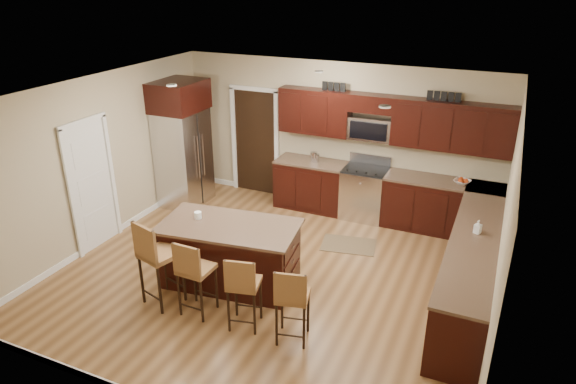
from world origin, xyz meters
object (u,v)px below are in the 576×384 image
at_px(range, 364,192).
at_px(island, 231,256).
at_px(stool_mid, 193,270).
at_px(stool_right, 243,284).
at_px(stool_left, 155,254).
at_px(refrigerator, 182,143).
at_px(stool_extra, 292,297).

relative_size(range, island, 0.55).
distance_m(stool_mid, stool_right, 0.71).
bearing_deg(stool_mid, stool_left, -177.82).
distance_m(stool_mid, refrigerator, 3.66).
relative_size(stool_mid, stool_right, 1.05).
bearing_deg(island, stool_left, -133.41).
xyz_separation_m(stool_left, stool_extra, (1.93, 0.01, -0.12)).
bearing_deg(stool_mid, stool_extra, 1.75).
xyz_separation_m(range, island, (-1.13, -2.86, -0.04)).
bearing_deg(range, stool_extra, -87.13).
bearing_deg(island, stool_right, -59.24).
distance_m(stool_right, stool_extra, 0.65).
bearing_deg(stool_extra, stool_mid, 167.14).
bearing_deg(stool_mid, refrigerator, 127.60).
xyz_separation_m(range, refrigerator, (-3.30, -0.77, 0.73)).
relative_size(range, stool_extra, 1.09).
bearing_deg(refrigerator, stool_extra, -39.97).
bearing_deg(stool_mid, stool_right, 1.92).
height_order(stool_left, stool_mid, stool_left).
distance_m(stool_left, stool_mid, 0.58).
height_order(range, refrigerator, refrigerator).
relative_size(stool_right, refrigerator, 0.44).
bearing_deg(stool_right, stool_mid, 167.31).
relative_size(island, stool_mid, 1.89).
height_order(range, island, range).
relative_size(range, stool_left, 0.91).
height_order(stool_mid, refrigerator, refrigerator).
xyz_separation_m(stool_right, refrigerator, (-2.83, 2.92, 0.57)).
bearing_deg(stool_right, stool_left, 167.42).
xyz_separation_m(island, stool_left, (-0.62, -0.85, 0.33)).
bearing_deg(stool_right, range, 69.78).
xyz_separation_m(range, stool_left, (-1.74, -3.71, 0.29)).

